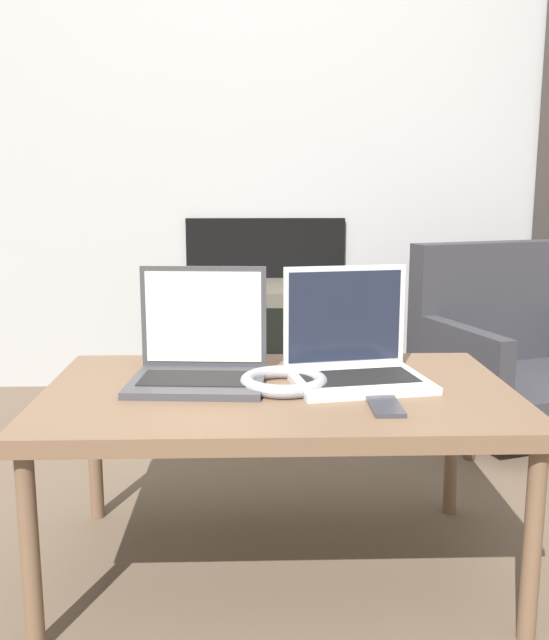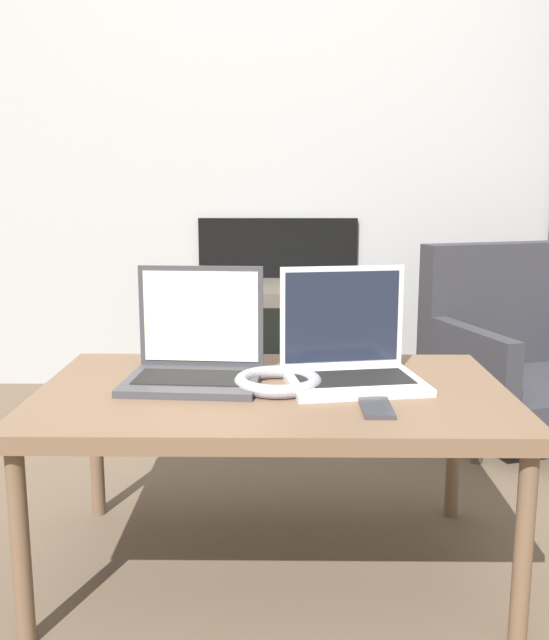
% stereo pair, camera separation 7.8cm
% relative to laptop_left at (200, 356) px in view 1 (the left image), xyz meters
% --- Properties ---
extents(wall_back, '(7.00, 0.08, 2.60)m').
position_rel_laptop_left_xyz_m(wall_back, '(0.18, 1.51, 0.79)').
color(wall_back, '#999999').
rests_on(wall_back, ground_plane).
extents(table, '(1.03, 0.64, 0.44)m').
position_rel_laptop_left_xyz_m(table, '(0.18, -0.07, -0.09)').
color(table, brown).
rests_on(table, ground_plane).
extents(laptop_left, '(0.31, 0.26, 0.26)m').
position_rel_laptop_left_xyz_m(laptop_left, '(0.00, 0.00, 0.00)').
color(laptop_left, '#38383D').
rests_on(laptop_left, table).
extents(laptop_right, '(0.33, 0.29, 0.26)m').
position_rel_laptop_left_xyz_m(laptop_right, '(0.35, -0.00, 0.00)').
color(laptop_right, silver).
rests_on(laptop_right, table).
extents(headphones, '(0.19, 0.19, 0.03)m').
position_rel_laptop_left_xyz_m(headphones, '(0.19, -0.07, -0.04)').
color(headphones, gray).
rests_on(headphones, table).
extents(phone, '(0.06, 0.12, 0.01)m').
position_rel_laptop_left_xyz_m(phone, '(0.39, -0.22, -0.05)').
color(phone, '#333338').
rests_on(phone, table).
extents(tv, '(0.60, 0.46, 0.48)m').
position_rel_laptop_left_xyz_m(tv, '(0.18, 1.23, -0.25)').
color(tv, '#4C473D').
rests_on(tv, ground_plane).
extents(armchair, '(0.78, 0.75, 0.67)m').
position_rel_laptop_left_xyz_m(armchair, '(1.06, 0.92, -0.19)').
color(armchair, '#2D2D33').
rests_on(armchair, ground_plane).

